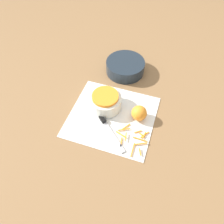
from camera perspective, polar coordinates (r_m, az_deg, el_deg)
ground_plane at (r=1.03m, az=-0.00°, el=-1.22°), size 4.00×4.00×0.00m
cutting_board at (r=1.03m, az=-0.00°, el=-1.12°), size 0.39×0.36×0.01m
bowl_speckled at (r=1.03m, az=-1.73°, el=2.85°), size 0.15×0.15×0.08m
bowl_dark at (r=1.22m, az=3.49°, el=11.72°), size 0.21×0.21×0.07m
knife at (r=1.00m, az=-2.38°, el=-2.04°), size 0.21×0.20×0.02m
orange_left at (r=1.00m, az=7.10°, el=-0.28°), size 0.07×0.07×0.07m
peel_pile at (r=0.96m, az=5.59°, el=-6.73°), size 0.15×0.16×0.01m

